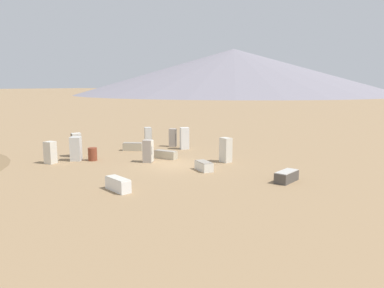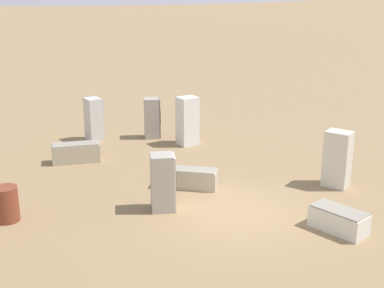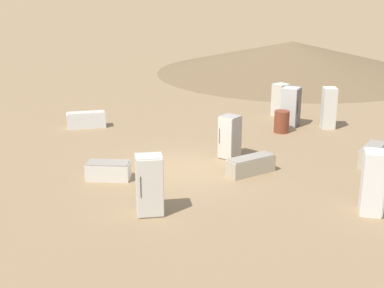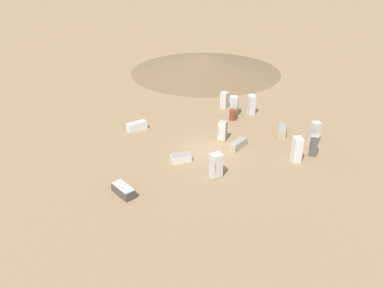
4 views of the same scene
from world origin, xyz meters
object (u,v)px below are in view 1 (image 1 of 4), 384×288
discarded_fridge_9 (166,155)px  discarded_fridge_11 (133,147)px  discarded_fridge_4 (148,151)px  discarded_fridge_12 (50,152)px  discarded_fridge_2 (76,149)px  discarded_fridge_5 (204,166)px  discarded_fridge_0 (184,138)px  discarded_fridge_8 (287,176)px  discarded_fridge_3 (118,184)px  discarded_fridge_1 (76,145)px  discarded_fridge_7 (148,137)px  rusty_barrel (93,154)px  discarded_fridge_6 (226,150)px  discarded_fridge_10 (173,138)px

discarded_fridge_9 → discarded_fridge_11: 4.62m
discarded_fridge_4 → discarded_fridge_12: (-3.58, 5.84, -0.02)m
discarded_fridge_2 → discarded_fridge_5: (1.49, -9.67, -0.58)m
discarded_fridge_0 → discarded_fridge_8: 12.64m
discarded_fridge_8 → discarded_fridge_4: bearing=-173.4°
discarded_fridge_3 → discarded_fridge_9: size_ratio=1.02×
discarded_fridge_8 → discarded_fridge_12: bearing=-159.0°
discarded_fridge_0 → discarded_fridge_1: 8.95m
discarded_fridge_3 → discarded_fridge_11: size_ratio=1.03×
discarded_fridge_4 → discarded_fridge_8: discarded_fridge_4 is taller
discarded_fridge_3 → discarded_fridge_9: discarded_fridge_3 is taller
discarded_fridge_3 → discarded_fridge_7: bearing=49.2°
discarded_fridge_3 → discarded_fridge_9: 8.88m
discarded_fridge_5 → rusty_barrel: size_ratio=1.63×
discarded_fridge_3 → discarded_fridge_11: (10.21, 6.72, -0.01)m
discarded_fridge_0 → discarded_fridge_6: discarded_fridge_0 is taller
discarded_fridge_10 → discarded_fridge_5: bearing=24.4°
discarded_fridge_8 → discarded_fridge_9: bearing=176.5°
discarded_fridge_12 → discarded_fridge_5: bearing=-78.2°
discarded_fridge_3 → discarded_fridge_10: bearing=40.2°
discarded_fridge_8 → rusty_barrel: (-0.60, 14.05, 0.16)m
discarded_fridge_1 → discarded_fridge_10: 8.62m
discarded_fridge_5 → discarded_fridge_9: 4.85m
discarded_fridge_3 → discarded_fridge_7: discarded_fridge_7 is taller
discarded_fridge_3 → rusty_barrel: bearing=72.0°
discarded_fridge_2 → discarded_fridge_6: bearing=-5.2°
discarded_fridge_7 → discarded_fridge_11: 2.69m
discarded_fridge_1 → discarded_fridge_12: discarded_fridge_1 is taller
discarded_fridge_10 → discarded_fridge_12: 11.03m
discarded_fridge_0 → discarded_fridge_7: bearing=138.2°
discarded_fridge_6 → discarded_fridge_12: discarded_fridge_6 is taller
discarded_fridge_9 → discarded_fridge_12: 8.21m
discarded_fridge_6 → rusty_barrel: bearing=-130.6°
discarded_fridge_0 → discarded_fridge_1: bearing=-172.6°
discarded_fridge_5 → discarded_fridge_7: bearing=-89.3°
discarded_fridge_10 → discarded_fridge_12: (-10.34, 3.84, -0.03)m
discarded_fridge_1 → discarded_fridge_3: size_ratio=1.02×
discarded_fridge_5 → discarded_fridge_4: bearing=-59.1°
discarded_fridge_5 → discarded_fridge_9: (2.24, 4.30, 0.01)m
discarded_fridge_3 → discarded_fridge_0: bearing=34.8°
discarded_fridge_8 → discarded_fridge_11: size_ratio=1.06×
discarded_fridge_6 → discarded_fridge_9: 4.61m
discarded_fridge_6 → discarded_fridge_3: bearing=-77.7°
discarded_fridge_5 → discarded_fridge_11: discarded_fridge_11 is taller
discarded_fridge_2 → discarded_fridge_4: size_ratio=1.09×
discarded_fridge_12 → rusty_barrel: discarded_fridge_12 is taller
discarded_fridge_0 → discarded_fridge_10: discarded_fridge_0 is taller
discarded_fridge_12 → rusty_barrel: bearing=-46.0°
discarded_fridge_8 → discarded_fridge_11: discarded_fridge_11 is taller
discarded_fridge_3 → discarded_fridge_6: bearing=8.4°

